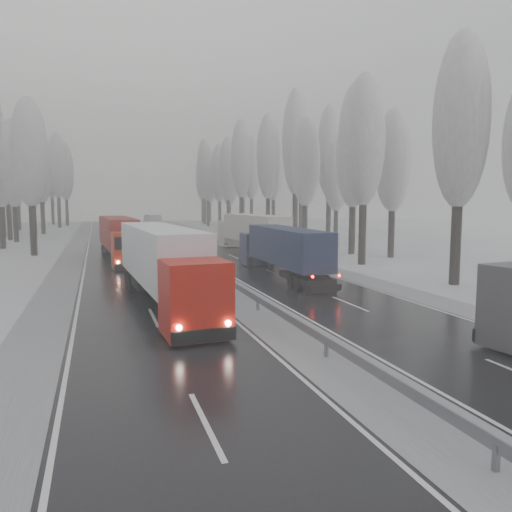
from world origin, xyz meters
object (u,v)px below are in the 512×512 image
truck_red_red (119,236)px  truck_cream_box (251,230)px  truck_blue_box (282,248)px  truck_red_white (163,261)px  box_truck_distant (152,221)px

truck_red_red → truck_cream_box: bearing=10.9°
truck_blue_box → truck_red_white: (-9.53, -7.61, 0.30)m
truck_blue_box → truck_red_red: truck_red_red is taller
truck_blue_box → truck_cream_box: bearing=81.1°
truck_blue_box → truck_cream_box: (3.08, 17.58, 0.25)m
truck_blue_box → truck_cream_box: 17.85m
truck_blue_box → truck_red_red: bearing=128.9°
box_truck_distant → truck_red_white: bearing=-100.1°
truck_red_white → truck_red_red: size_ratio=1.04×
truck_red_red → box_truck_distant: bearing=77.5°
truck_red_red → truck_red_white: bearing=-89.8°
truck_cream_box → truck_red_white: (-12.61, -25.20, 0.04)m
truck_blue_box → box_truck_distant: size_ratio=1.88×
truck_cream_box → truck_red_red: truck_cream_box is taller
truck_cream_box → truck_red_red: size_ratio=1.02×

